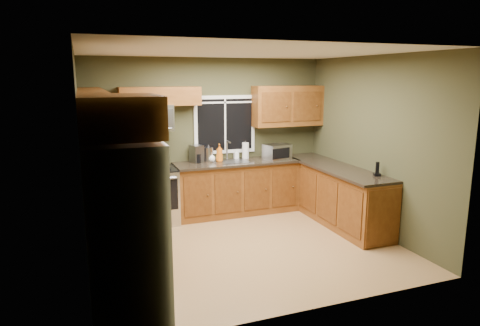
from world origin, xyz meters
TOP-DOWN VIEW (x-y plane):
  - floor at (0.00, 0.00)m, footprint 4.20×4.20m
  - ceiling at (0.00, 0.00)m, footprint 4.20×4.20m
  - back_wall at (0.00, 1.80)m, footprint 4.20×0.00m
  - front_wall at (0.00, -1.80)m, footprint 4.20×0.00m
  - left_wall at (-2.10, 0.00)m, footprint 0.00×3.60m
  - right_wall at (2.10, 0.00)m, footprint 0.00×3.60m
  - window at (0.30, 1.78)m, footprint 1.12×0.03m
  - base_cabinets_left at (-1.80, 0.48)m, footprint 0.60×2.65m
  - countertop_left at (-1.78, 0.48)m, footprint 0.65×2.65m
  - base_cabinets_back at (0.42, 1.50)m, footprint 2.17×0.60m
  - countertop_back at (0.42, 1.48)m, footprint 2.17×0.65m
  - base_cabinets_peninsula at (1.80, 0.54)m, footprint 0.60×2.52m
  - countertop_peninsula at (1.78, 0.55)m, footprint 0.65×2.50m
  - upper_cabinets_left at (-1.94, 0.48)m, footprint 0.33×2.65m
  - upper_cabinets_back_left at (-0.85, 1.64)m, footprint 1.30×0.33m
  - upper_cabinets_back_right at (1.45, 1.64)m, footprint 1.30×0.33m
  - upper_cabinet_over_fridge at (-1.74, -1.30)m, footprint 0.72×0.90m
  - refrigerator at (-1.74, -1.30)m, footprint 0.74×0.90m
  - range at (-1.05, 1.47)m, footprint 0.76×0.69m
  - microwave at (-1.05, 1.61)m, footprint 0.76×0.41m
  - sink at (0.30, 1.49)m, footprint 0.60×0.42m
  - toaster_oven at (1.14, 1.40)m, footprint 0.49×0.42m
  - coffee_maker at (-0.26, 1.64)m, footprint 0.23×0.28m
  - kettle at (-0.05, 1.65)m, footprint 0.22×0.22m
  - paper_towel_roll at (0.65, 1.68)m, footprint 0.12×0.12m
  - soap_bottle_a at (0.12, 1.55)m, footprint 0.15×0.15m
  - soap_bottle_b at (0.48, 1.70)m, footprint 0.08×0.08m
  - soap_bottle_c at (-0.01, 1.60)m, footprint 0.15×0.15m
  - cordless_phone at (1.98, -0.28)m, footprint 0.12×0.12m

SIDE VIEW (x-z plane):
  - floor at x=0.00m, z-range 0.00..0.00m
  - base_cabinets_peninsula at x=1.80m, z-range 0.00..0.90m
  - base_cabinets_left at x=-1.80m, z-range 0.00..0.90m
  - base_cabinets_back at x=0.42m, z-range 0.00..0.90m
  - range at x=-1.05m, z-range 0.00..0.94m
  - refrigerator at x=-1.74m, z-range 0.00..1.80m
  - countertop_left at x=-1.78m, z-range 0.90..0.94m
  - countertop_back at x=0.42m, z-range 0.90..0.94m
  - countertop_peninsula at x=1.78m, z-range 0.90..0.94m
  - sink at x=0.30m, z-range 0.77..1.13m
  - cordless_phone at x=1.98m, z-range 0.90..1.11m
  - soap_bottle_c at x=-0.01m, z-range 0.94..1.10m
  - soap_bottle_b at x=0.48m, z-range 0.94..1.11m
  - toaster_oven at x=1.14m, z-range 0.94..1.21m
  - kettle at x=-0.05m, z-range 0.93..1.23m
  - coffee_maker at x=-0.26m, z-range 0.93..1.22m
  - paper_towel_roll at x=0.65m, z-range 0.93..1.24m
  - soap_bottle_a at x=0.12m, z-range 0.94..1.25m
  - back_wall at x=0.00m, z-range -0.75..3.45m
  - front_wall at x=0.00m, z-range -0.75..3.45m
  - left_wall at x=-2.10m, z-range -0.45..3.15m
  - right_wall at x=2.10m, z-range -0.45..3.15m
  - window at x=0.30m, z-range 1.04..2.06m
  - microwave at x=-1.05m, z-range 1.52..1.94m
  - upper_cabinets_left at x=-1.94m, z-range 1.50..2.22m
  - upper_cabinets_back_right at x=1.45m, z-range 1.50..2.22m
  - upper_cabinet_over_fridge at x=-1.74m, z-range 1.84..2.22m
  - upper_cabinets_back_left at x=-0.85m, z-range 1.92..2.22m
  - ceiling at x=0.00m, z-range 2.70..2.70m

